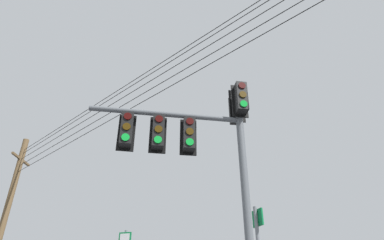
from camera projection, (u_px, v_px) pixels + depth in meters
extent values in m
cylinder|color=slate|center=(248.00, 219.00, 7.83)|extent=(0.20, 0.20, 6.72)
cylinder|color=slate|center=(167.00, 114.00, 8.88)|extent=(1.25, 3.90, 0.14)
cube|color=black|center=(241.00, 98.00, 9.18)|extent=(0.37, 0.37, 0.90)
cube|color=black|center=(239.00, 101.00, 9.33)|extent=(0.16, 0.43, 1.04)
cylinder|color=#360503|center=(242.00, 85.00, 9.19)|extent=(0.08, 0.20, 0.20)
cylinder|color=#3C2703|center=(243.00, 94.00, 9.04)|extent=(0.08, 0.20, 0.20)
cylinder|color=green|center=(244.00, 104.00, 8.89)|extent=(0.08, 0.20, 0.20)
cube|color=black|center=(235.00, 109.00, 9.70)|extent=(0.37, 0.37, 0.90)
cube|color=black|center=(237.00, 106.00, 9.55)|extent=(0.16, 0.43, 1.04)
cylinder|color=#360503|center=(233.00, 103.00, 9.99)|extent=(0.08, 0.20, 0.20)
cylinder|color=#3C2703|center=(234.00, 112.00, 9.84)|extent=(0.08, 0.20, 0.20)
cylinder|color=green|center=(234.00, 121.00, 9.69)|extent=(0.08, 0.20, 0.20)
cube|color=black|center=(189.00, 134.00, 8.69)|extent=(0.38, 0.38, 0.90)
cube|color=black|center=(188.00, 137.00, 8.84)|extent=(0.17, 0.43, 1.04)
cylinder|color=#360503|center=(190.00, 121.00, 8.70)|extent=(0.09, 0.20, 0.20)
cylinder|color=#3C2703|center=(190.00, 131.00, 8.55)|extent=(0.09, 0.20, 0.20)
cylinder|color=green|center=(190.00, 142.00, 8.40)|extent=(0.09, 0.20, 0.20)
cube|color=black|center=(158.00, 132.00, 8.58)|extent=(0.37, 0.37, 0.90)
cube|color=black|center=(158.00, 135.00, 8.73)|extent=(0.17, 0.43, 1.04)
cylinder|color=#360503|center=(159.00, 119.00, 8.59)|extent=(0.09, 0.20, 0.20)
cylinder|color=#3C2703|center=(159.00, 129.00, 8.44)|extent=(0.09, 0.20, 0.20)
cylinder|color=green|center=(158.00, 140.00, 8.29)|extent=(0.09, 0.20, 0.20)
cube|color=black|center=(127.00, 130.00, 8.47)|extent=(0.37, 0.37, 0.90)
cube|color=black|center=(126.00, 133.00, 8.61)|extent=(0.15, 0.44, 1.04)
cylinder|color=#360503|center=(128.00, 116.00, 8.48)|extent=(0.08, 0.20, 0.20)
cylinder|color=#3C2703|center=(127.00, 127.00, 8.33)|extent=(0.08, 0.20, 0.20)
cylinder|color=green|center=(125.00, 137.00, 8.18)|extent=(0.08, 0.20, 0.20)
cylinder|color=brown|center=(2.00, 229.00, 18.03)|extent=(0.35, 0.35, 10.74)
cube|color=brown|center=(21.00, 159.00, 20.06)|extent=(1.77, 1.04, 0.12)
cube|color=#0C7238|center=(258.00, 218.00, 6.14)|extent=(0.31, 0.04, 0.31)
cube|color=white|center=(258.00, 218.00, 6.15)|extent=(0.25, 0.02, 0.25)
cube|color=#0C7238|center=(125.00, 240.00, 7.31)|extent=(0.20, 0.24, 0.31)
cube|color=white|center=(125.00, 239.00, 7.30)|extent=(0.15, 0.18, 0.25)
cylinder|color=black|center=(279.00, 26.00, 9.50)|extent=(32.05, 13.12, 0.17)
cylinder|color=black|center=(277.00, 16.00, 9.70)|extent=(32.05, 13.12, 0.17)
cylinder|color=black|center=(275.00, 6.00, 9.91)|extent=(32.05, 13.12, 0.17)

